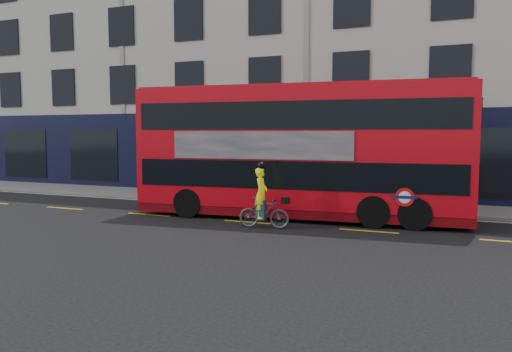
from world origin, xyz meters
The scene contains 8 objects.
ground centered at (0.00, 0.00, 0.00)m, with size 120.00×120.00×0.00m, color black.
pavement centered at (0.00, 6.50, 0.06)m, with size 60.00×3.00×0.12m, color slate.
kerb centered at (0.00, 5.00, 0.07)m, with size 60.00×0.12×0.13m, color slate.
building_terrace centered at (0.00, 12.94, 7.49)m, with size 50.00×10.07×15.00m.
road_edge_line centered at (0.00, 4.70, 0.00)m, with size 58.00×0.10×0.01m, color silver.
lane_dashes centered at (0.00, 1.50, 0.00)m, with size 58.00×0.12×0.01m, color gold, non-canonical shape.
bus centered at (1.30, 3.01, 2.37)m, with size 11.64×3.54×4.63m.
cyclist centered at (0.83, 0.71, 0.70)m, with size 1.67×0.66×2.10m.
Camera 1 is at (6.59, -13.74, 3.02)m, focal length 35.00 mm.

